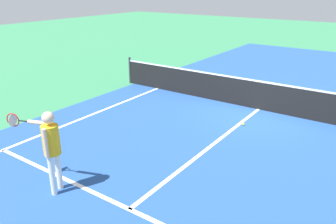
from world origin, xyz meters
name	(u,v)px	position (x,y,z in m)	size (l,w,h in m)	color
ground_plane	(258,109)	(0.00, 0.00, 0.00)	(60.00, 60.00, 0.00)	#337F51
court_surface_inbounds	(258,109)	(0.00, 0.00, 0.00)	(10.62, 24.40, 0.00)	#234C93
line_sideline_left	(20,143)	(-4.11, -5.95, 0.00)	(0.10, 11.89, 0.01)	white
line_service_near	(129,209)	(0.00, -6.40, 0.00)	(8.22, 0.10, 0.01)	white
line_center_service	(212,145)	(0.00, -3.20, 0.00)	(0.10, 6.40, 0.01)	white
net	(260,95)	(0.00, 0.00, 0.49)	(11.10, 0.09, 1.07)	#33383D
player_near	(50,143)	(-1.58, -6.77, 1.05)	(1.21, 0.47, 1.68)	white
tennis_ball_near_net	(243,124)	(0.13, -1.54, 0.03)	(0.07, 0.07, 0.07)	#CCE033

